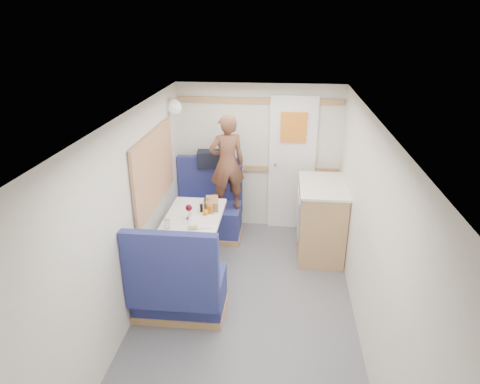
# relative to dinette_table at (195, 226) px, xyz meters

# --- Properties ---
(floor) EXTENTS (4.50, 4.50, 0.00)m
(floor) POSITION_rel_dinette_table_xyz_m (0.65, -1.00, -0.57)
(floor) COLOR #515156
(floor) RESTS_ON ground
(ceiling) EXTENTS (4.50, 4.50, 0.00)m
(ceiling) POSITION_rel_dinette_table_xyz_m (0.65, -1.00, 1.43)
(ceiling) COLOR silver
(ceiling) RESTS_ON wall_back
(wall_back) EXTENTS (2.20, 0.02, 2.00)m
(wall_back) POSITION_rel_dinette_table_xyz_m (0.65, 1.25, 0.43)
(wall_back) COLOR silver
(wall_back) RESTS_ON floor
(wall_left) EXTENTS (0.02, 4.50, 2.00)m
(wall_left) POSITION_rel_dinette_table_xyz_m (-0.45, -1.00, 0.43)
(wall_left) COLOR silver
(wall_left) RESTS_ON floor
(wall_right) EXTENTS (0.02, 4.50, 2.00)m
(wall_right) POSITION_rel_dinette_table_xyz_m (1.75, -1.00, 0.43)
(wall_right) COLOR silver
(wall_right) RESTS_ON floor
(oak_trim_low) EXTENTS (2.15, 0.02, 0.08)m
(oak_trim_low) POSITION_rel_dinette_table_xyz_m (0.65, 1.23, 0.28)
(oak_trim_low) COLOR #AC724D
(oak_trim_low) RESTS_ON wall_back
(oak_trim_high) EXTENTS (2.15, 0.02, 0.08)m
(oak_trim_high) POSITION_rel_dinette_table_xyz_m (0.65, 1.23, 1.21)
(oak_trim_high) COLOR #AC724D
(oak_trim_high) RESTS_ON wall_back
(side_window) EXTENTS (0.04, 1.30, 0.72)m
(side_window) POSITION_rel_dinette_table_xyz_m (-0.43, 0.00, 0.68)
(side_window) COLOR #AEBA9E
(side_window) RESTS_ON wall_left
(rear_door) EXTENTS (0.62, 0.12, 1.86)m
(rear_door) POSITION_rel_dinette_table_xyz_m (1.10, 1.22, 0.41)
(rear_door) COLOR white
(rear_door) RESTS_ON wall_back
(dinette_table) EXTENTS (0.62, 0.92, 0.72)m
(dinette_table) POSITION_rel_dinette_table_xyz_m (0.00, 0.00, 0.00)
(dinette_table) COLOR white
(dinette_table) RESTS_ON floor
(bench_far) EXTENTS (0.90, 0.59, 1.05)m
(bench_far) POSITION_rel_dinette_table_xyz_m (-0.00, 0.86, -0.27)
(bench_far) COLOR navy
(bench_far) RESTS_ON floor
(bench_near) EXTENTS (0.90, 0.59, 1.05)m
(bench_near) POSITION_rel_dinette_table_xyz_m (-0.00, -0.86, -0.27)
(bench_near) COLOR navy
(bench_near) RESTS_ON floor
(ledge) EXTENTS (0.90, 0.14, 0.04)m
(ledge) POSITION_rel_dinette_table_xyz_m (-0.00, 1.12, 0.31)
(ledge) COLOR #AC724D
(ledge) RESTS_ON bench_far
(dome_light) EXTENTS (0.20, 0.20, 0.20)m
(dome_light) POSITION_rel_dinette_table_xyz_m (-0.39, 0.85, 1.18)
(dome_light) COLOR white
(dome_light) RESTS_ON wall_left
(galley_counter) EXTENTS (0.57, 0.92, 0.92)m
(galley_counter) POSITION_rel_dinette_table_xyz_m (1.47, 0.55, -0.10)
(galley_counter) COLOR #AC724D
(galley_counter) RESTS_ON floor
(person) EXTENTS (0.53, 0.44, 1.25)m
(person) POSITION_rel_dinette_table_xyz_m (0.28, 0.77, 0.51)
(person) COLOR brown
(person) RESTS_ON bench_far
(duffel_bag) EXTENTS (0.47, 0.26, 0.22)m
(duffel_bag) POSITION_rel_dinette_table_xyz_m (0.06, 1.12, 0.44)
(duffel_bag) COLOR black
(duffel_bag) RESTS_ON ledge
(tray) EXTENTS (0.31, 0.37, 0.02)m
(tray) POSITION_rel_dinette_table_xyz_m (0.11, -0.20, 0.16)
(tray) COLOR white
(tray) RESTS_ON dinette_table
(orange_fruit) EXTENTS (0.07, 0.07, 0.07)m
(orange_fruit) POSITION_rel_dinette_table_xyz_m (0.14, -0.05, 0.20)
(orange_fruit) COLOR orange
(orange_fruit) RESTS_ON tray
(cheese_block) EXTENTS (0.09, 0.06, 0.03)m
(cheese_block) POSITION_rel_dinette_table_xyz_m (0.07, -0.37, 0.19)
(cheese_block) COLOR #D5C47B
(cheese_block) RESTS_ON tray
(wine_glass) EXTENTS (0.08, 0.08, 0.17)m
(wine_glass) POSITION_rel_dinette_table_xyz_m (-0.03, -0.12, 0.28)
(wine_glass) COLOR white
(wine_glass) RESTS_ON dinette_table
(tumbler_left) EXTENTS (0.06, 0.06, 0.10)m
(tumbler_left) POSITION_rel_dinette_table_xyz_m (-0.21, -0.38, 0.20)
(tumbler_left) COLOR white
(tumbler_left) RESTS_ON dinette_table
(tumbler_right) EXTENTS (0.07, 0.07, 0.11)m
(tumbler_right) POSITION_rel_dinette_table_xyz_m (0.12, 0.17, 0.21)
(tumbler_right) COLOR white
(tumbler_right) RESTS_ON dinette_table
(beer_glass) EXTENTS (0.07, 0.07, 0.11)m
(beer_glass) POSITION_rel_dinette_table_xyz_m (0.18, 0.02, 0.21)
(beer_glass) COLOR #905814
(beer_glass) RESTS_ON dinette_table
(pepper_grinder) EXTENTS (0.04, 0.04, 0.09)m
(pepper_grinder) POSITION_rel_dinette_table_xyz_m (0.07, 0.07, 0.20)
(pepper_grinder) COLOR black
(pepper_grinder) RESTS_ON dinette_table
(salt_grinder) EXTENTS (0.04, 0.04, 0.10)m
(salt_grinder) POSITION_rel_dinette_table_xyz_m (-0.03, -0.07, 0.20)
(salt_grinder) COLOR white
(salt_grinder) RESTS_ON dinette_table
(bread_loaf) EXTENTS (0.18, 0.28, 0.11)m
(bread_loaf) POSITION_rel_dinette_table_xyz_m (0.17, 0.18, 0.21)
(bread_loaf) COLOR olive
(bread_loaf) RESTS_ON dinette_table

